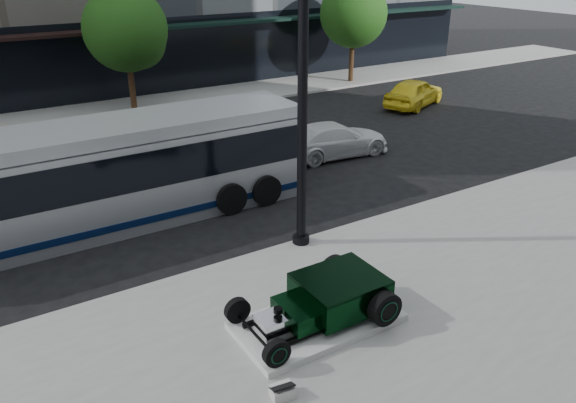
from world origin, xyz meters
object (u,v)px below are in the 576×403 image
white_sedan (334,140)px  yellow_taxi (414,92)px  lamppost (302,104)px  transit_bus (99,176)px  hot_rod (331,296)px

white_sedan → yellow_taxi: bearing=-58.7°
lamppost → transit_bus: lamppost is taller
lamppost → yellow_taxi: bearing=35.9°
transit_bus → white_sedan: 9.15m
white_sedan → hot_rod: bearing=148.5°
hot_rod → lamppost: bearing=67.3°
hot_rod → transit_bus: bearing=110.4°
transit_bus → hot_rod: bearing=-69.6°
lamppost → yellow_taxi: lamppost is taller
white_sedan → yellow_taxi: yellow_taxi is taller
hot_rod → yellow_taxi: 18.78m
lamppost → yellow_taxi: 16.07m
hot_rod → transit_bus: (-2.71, 7.29, 0.79)m
hot_rod → white_sedan: bearing=53.6°
hot_rod → transit_bus: 7.82m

